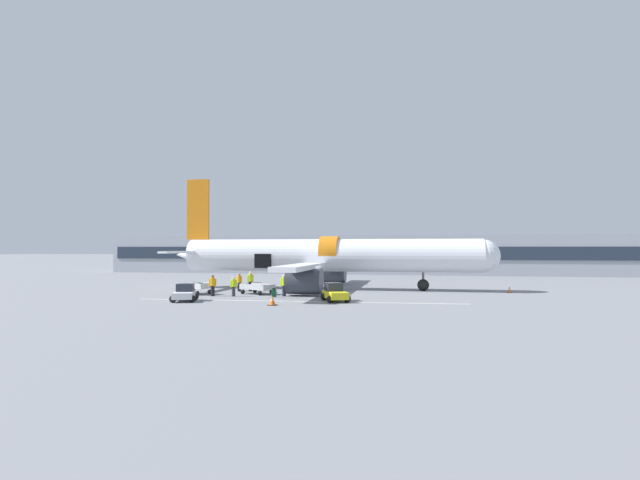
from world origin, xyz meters
name	(u,v)px	position (x,y,z in m)	size (l,w,h in m)	color
ground_plane	(320,294)	(0.00, 0.00, 0.00)	(500.00, 500.00, 0.00)	slate
apron_marking_line	(297,301)	(-0.55, -6.04, 0.00)	(25.47, 1.43, 0.01)	silver
terminal_strip	(365,254)	(0.00, 39.29, 2.99)	(83.34, 13.97, 5.98)	#9EA3AD
airplane	(325,257)	(-0.48, 5.37, 3.20)	(32.36, 27.07, 11.19)	white
baggage_tug_lead	(185,294)	(-9.04, -7.53, 0.58)	(2.41, 2.99, 1.32)	silver
baggage_tug_mid	(335,293)	(2.26, -5.41, 0.61)	(2.55, 3.24, 1.40)	yellow
baggage_cart_loading	(258,289)	(-5.36, -0.92, 0.43)	(3.83, 2.68, 0.89)	#B7BABF
baggage_cart_queued	(197,288)	(-10.58, -2.11, 0.52)	(3.74, 2.53, 1.03)	silver
ground_crew_loader_a	(239,282)	(-7.98, 1.49, 0.89)	(0.59, 0.45, 1.70)	black
ground_crew_loader_b	(213,285)	(-8.56, -3.33, 0.94)	(0.61, 0.53, 1.79)	black
ground_crew_driver	(250,281)	(-7.05, 1.97, 0.97)	(0.59, 0.59, 1.84)	black
ground_crew_supervisor	(284,285)	(-2.62, -2.19, 0.96)	(0.64, 0.50, 1.82)	#1E2338
ground_crew_helper	(287,282)	(-3.40, 1.78, 0.91)	(0.55, 0.55, 1.72)	#2D2D33
ground_crew_marshal	(234,286)	(-6.75, -3.20, 0.88)	(0.55, 0.52, 1.66)	#2D2D33
suitcase_on_tarmac_upright	(274,293)	(-3.21, -3.20, 0.33)	(0.42, 0.34, 0.76)	#14472D
safety_cone_nose	(509,290)	(16.63, 4.73, 0.28)	(0.43, 0.43, 0.60)	black
safety_cone_engine_left	(272,301)	(-1.67, -8.86, 0.31)	(0.64, 0.64, 0.67)	black
safety_cone_wingtip	(325,293)	(0.73, -1.38, 0.28)	(0.57, 0.57, 0.61)	black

